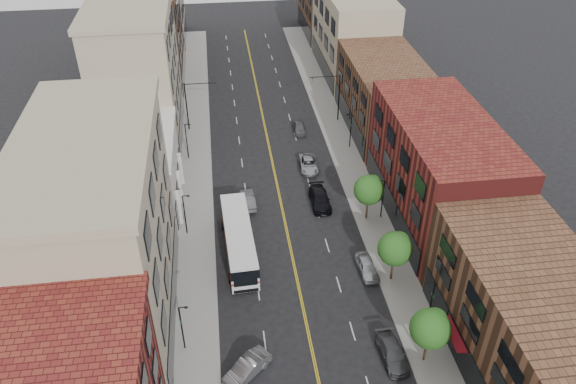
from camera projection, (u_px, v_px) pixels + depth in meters
name	position (u px, v px, depth m)	size (l,w,h in m)	color
sidewalk_left	(196.00, 178.00, 71.10)	(4.00, 110.00, 0.15)	gray
sidewalk_right	(351.00, 167.00, 73.29)	(4.00, 110.00, 0.15)	gray
bldg_l_tanoffice	(103.00, 239.00, 47.37)	(10.00, 22.00, 18.00)	tan
bldg_l_white	(132.00, 173.00, 64.84)	(10.00, 14.00, 8.00)	silver
bldg_l_far_a	(138.00, 74.00, 75.75)	(10.00, 20.00, 18.00)	tan
bldg_l_far_b	(149.00, 35.00, 92.82)	(10.00, 20.00, 15.00)	brown
bldg_r_near	(547.00, 350.00, 42.84)	(10.00, 26.00, 10.00)	brown
bldg_r_mid	(438.00, 170.00, 61.73)	(10.00, 22.00, 12.00)	maroon
bldg_r_far_a	(385.00, 96.00, 79.33)	(10.00, 20.00, 10.00)	brown
bldg_r_far_b	(353.00, 32.00, 95.21)	(10.00, 22.00, 14.00)	tan
bldg_r_far_c	(329.00, 6.00, 112.29)	(10.00, 18.00, 11.00)	brown
tree_r_1	(431.00, 327.00, 45.81)	(3.40, 3.40, 5.59)	black
tree_r_2	(396.00, 248.00, 53.92)	(3.40, 3.40, 5.59)	black
tree_r_3	(370.00, 189.00, 62.03)	(3.40, 3.40, 5.59)	black
lamp_l_1	(182.00, 326.00, 47.44)	(0.81, 0.55, 5.05)	black
lamp_l_2	(185.00, 212.00, 60.41)	(0.81, 0.55, 5.05)	black
lamp_l_3	(187.00, 139.00, 73.39)	(0.81, 0.55, 5.05)	black
lamp_r_1	(431.00, 300.00, 49.84)	(0.81, 0.55, 5.05)	black
lamp_r_2	(382.00, 197.00, 62.81)	(0.81, 0.55, 5.05)	black
lamp_r_3	(350.00, 128.00, 75.78)	(0.81, 0.55, 5.05)	black
signal_mast_left	(191.00, 101.00, 78.99)	(4.49, 0.18, 7.20)	black
signal_mast_right	(334.00, 92.00, 81.23)	(4.49, 0.18, 7.20)	black
city_bus	(239.00, 239.00, 58.52)	(3.45, 12.73, 3.25)	silver
car_angle_b	(247.00, 368.00, 46.56)	(1.60, 4.59, 1.51)	#929499
car_parked_mid	(392.00, 353.00, 47.93)	(1.92, 4.72, 1.37)	#444449
car_parked_far	(367.00, 267.00, 56.66)	(1.71, 4.25, 1.45)	#B4B8BC
car_lane_behind	(248.00, 200.00, 66.15)	(1.54, 4.41, 1.45)	#535358
car_lane_a	(320.00, 199.00, 66.22)	(2.16, 5.31, 1.54)	black
car_lane_b	(308.00, 164.00, 72.74)	(2.25, 4.88, 1.36)	#A3A7AB
car_lane_c	(299.00, 128.00, 80.74)	(1.60, 3.99, 1.36)	#525257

